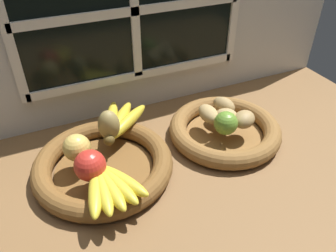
{
  "coord_description": "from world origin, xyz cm",
  "views": [
    {
      "loc": [
        -28.62,
        -57.79,
        58.4
      ],
      "look_at": [
        -0.79,
        3.95,
        8.9
      ],
      "focal_mm": 35.56,
      "sensor_mm": 36.0,
      "label": 1
    }
  ],
  "objects_px": {
    "banana_bunch_front": "(109,186)",
    "potato_back": "(224,105)",
    "potato_oblong": "(209,114)",
    "lime_near": "(226,124)",
    "banana_bunch_back": "(119,121)",
    "potato_small": "(244,119)",
    "apple_red_front": "(90,165)",
    "potato_large": "(226,116)",
    "pear_brown": "(109,125)",
    "apple_golden_left": "(77,148)",
    "fruit_bowl_left": "(103,165)",
    "fruit_bowl_right": "(225,130)"
  },
  "relations": [
    {
      "from": "apple_red_front",
      "to": "lime_near",
      "type": "xyz_separation_m",
      "value": [
        0.36,
        0.02,
        -0.0
      ]
    },
    {
      "from": "fruit_bowl_right",
      "to": "pear_brown",
      "type": "height_order",
      "value": "pear_brown"
    },
    {
      "from": "potato_large",
      "to": "potato_oblong",
      "type": "bearing_deg",
      "value": 142.13
    },
    {
      "from": "apple_golden_left",
      "to": "fruit_bowl_left",
      "type": "bearing_deg",
      "value": -19.62
    },
    {
      "from": "potato_oblong",
      "to": "lime_near",
      "type": "xyz_separation_m",
      "value": [
        0.01,
        -0.07,
        0.01
      ]
    },
    {
      "from": "fruit_bowl_left",
      "to": "banana_bunch_front",
      "type": "relative_size",
      "value": 2.07
    },
    {
      "from": "apple_red_front",
      "to": "potato_small",
      "type": "relative_size",
      "value": 1.06
    },
    {
      "from": "potato_small",
      "to": "potato_back",
      "type": "bearing_deg",
      "value": 98.97
    },
    {
      "from": "apple_red_front",
      "to": "potato_back",
      "type": "xyz_separation_m",
      "value": [
        0.41,
        0.11,
        -0.01
      ]
    },
    {
      "from": "potato_large",
      "to": "apple_golden_left",
      "type": "bearing_deg",
      "value": 177.35
    },
    {
      "from": "potato_oblong",
      "to": "lime_near",
      "type": "distance_m",
      "value": 0.07
    },
    {
      "from": "fruit_bowl_left",
      "to": "banana_bunch_back",
      "type": "relative_size",
      "value": 1.86
    },
    {
      "from": "fruit_bowl_right",
      "to": "fruit_bowl_left",
      "type": "bearing_deg",
      "value": 180.0
    },
    {
      "from": "potato_small",
      "to": "potato_back",
      "type": "height_order",
      "value": "same"
    },
    {
      "from": "fruit_bowl_right",
      "to": "apple_golden_left",
      "type": "xyz_separation_m",
      "value": [
        -0.4,
        0.02,
        0.06
      ]
    },
    {
      "from": "fruit_bowl_right",
      "to": "lime_near",
      "type": "relative_size",
      "value": 4.98
    },
    {
      "from": "apple_golden_left",
      "to": "potato_oblong",
      "type": "xyz_separation_m",
      "value": [
        0.36,
        0.01,
        -0.01
      ]
    },
    {
      "from": "fruit_bowl_left",
      "to": "apple_golden_left",
      "type": "height_order",
      "value": "apple_golden_left"
    },
    {
      "from": "pear_brown",
      "to": "lime_near",
      "type": "relative_size",
      "value": 1.32
    },
    {
      "from": "lime_near",
      "to": "fruit_bowl_left",
      "type": "bearing_deg",
      "value": 172.65
    },
    {
      "from": "banana_bunch_back",
      "to": "potato_back",
      "type": "distance_m",
      "value": 0.3
    },
    {
      "from": "banana_bunch_front",
      "to": "potato_small",
      "type": "bearing_deg",
      "value": 11.36
    },
    {
      "from": "banana_bunch_front",
      "to": "potato_oblong",
      "type": "bearing_deg",
      "value": 23.92
    },
    {
      "from": "potato_oblong",
      "to": "potato_back",
      "type": "relative_size",
      "value": 1.11
    },
    {
      "from": "banana_bunch_front",
      "to": "potato_back",
      "type": "bearing_deg",
      "value": 22.73
    },
    {
      "from": "banana_bunch_front",
      "to": "apple_red_front",
      "type": "bearing_deg",
      "value": 113.55
    },
    {
      "from": "apple_red_front",
      "to": "pear_brown",
      "type": "bearing_deg",
      "value": 57.16
    },
    {
      "from": "banana_bunch_back",
      "to": "lime_near",
      "type": "distance_m",
      "value": 0.28
    },
    {
      "from": "potato_large",
      "to": "pear_brown",
      "type": "bearing_deg",
      "value": 168.54
    },
    {
      "from": "banana_bunch_back",
      "to": "pear_brown",
      "type": "bearing_deg",
      "value": -133.02
    },
    {
      "from": "potato_large",
      "to": "apple_red_front",
      "type": "bearing_deg",
      "value": -171.52
    },
    {
      "from": "pear_brown",
      "to": "potato_back",
      "type": "bearing_deg",
      "value": -2.73
    },
    {
      "from": "apple_golden_left",
      "to": "potato_back",
      "type": "height_order",
      "value": "apple_golden_left"
    },
    {
      "from": "lime_near",
      "to": "banana_bunch_front",
      "type": "bearing_deg",
      "value": -167.79
    },
    {
      "from": "potato_oblong",
      "to": "potato_small",
      "type": "bearing_deg",
      "value": -41.42
    },
    {
      "from": "apple_red_front",
      "to": "banana_bunch_back",
      "type": "xyz_separation_m",
      "value": [
        0.12,
        0.16,
        -0.02
      ]
    },
    {
      "from": "pear_brown",
      "to": "potato_small",
      "type": "bearing_deg",
      "value": -15.75
    },
    {
      "from": "apple_red_front",
      "to": "potato_oblong",
      "type": "height_order",
      "value": "apple_red_front"
    },
    {
      "from": "pear_brown",
      "to": "fruit_bowl_right",
      "type": "bearing_deg",
      "value": -11.46
    },
    {
      "from": "fruit_bowl_left",
      "to": "potato_back",
      "type": "bearing_deg",
      "value": 7.24
    },
    {
      "from": "apple_golden_left",
      "to": "pear_brown",
      "type": "xyz_separation_m",
      "value": [
        0.09,
        0.04,
        0.01
      ]
    },
    {
      "from": "fruit_bowl_left",
      "to": "apple_red_front",
      "type": "bearing_deg",
      "value": -123.68
    },
    {
      "from": "pear_brown",
      "to": "banana_bunch_back",
      "type": "height_order",
      "value": "pear_brown"
    },
    {
      "from": "apple_golden_left",
      "to": "apple_red_front",
      "type": "distance_m",
      "value": 0.08
    },
    {
      "from": "pear_brown",
      "to": "lime_near",
      "type": "bearing_deg",
      "value": -20.28
    },
    {
      "from": "apple_red_front",
      "to": "potato_back",
      "type": "bearing_deg",
      "value": 14.38
    },
    {
      "from": "fruit_bowl_left",
      "to": "apple_red_front",
      "type": "distance_m",
      "value": 0.09
    },
    {
      "from": "banana_bunch_back",
      "to": "potato_small",
      "type": "height_order",
      "value": "potato_small"
    },
    {
      "from": "banana_bunch_back",
      "to": "potato_small",
      "type": "distance_m",
      "value": 0.34
    },
    {
      "from": "lime_near",
      "to": "potato_small",
      "type": "bearing_deg",
      "value": 6.67
    }
  ]
}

